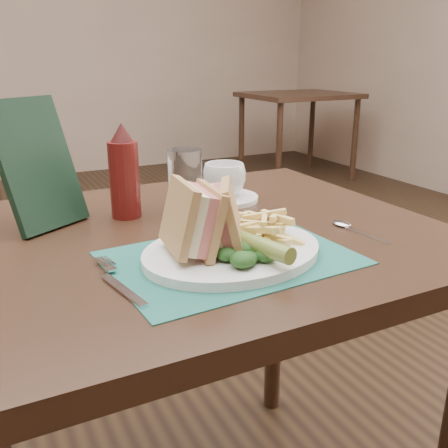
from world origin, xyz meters
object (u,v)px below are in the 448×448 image
(check_presenter, at_px, (37,164))
(table_bg_right, at_px, (297,136))
(drinking_glass, at_px, (185,181))
(ketchup_bottle, at_px, (124,171))
(plate, at_px, (232,252))
(coffee_cup, at_px, (224,180))
(table_main, at_px, (198,399))
(sandwich_half_b, at_px, (205,216))
(placemat, at_px, (230,258))
(saucer, at_px, (224,198))
(sandwich_half_a, at_px, (179,220))

(check_presenter, bearing_deg, table_bg_right, 15.75)
(drinking_glass, relative_size, check_presenter, 0.54)
(drinking_glass, bearing_deg, check_presenter, 171.05)
(ketchup_bottle, height_order, check_presenter, check_presenter)
(table_bg_right, xyz_separation_m, plate, (-2.24, -3.03, 0.38))
(coffee_cup, bearing_deg, check_presenter, -179.97)
(table_main, relative_size, coffee_cup, 9.65)
(plate, bearing_deg, sandwich_half_b, 146.49)
(table_main, height_order, coffee_cup, coffee_cup)
(placemat, bearing_deg, plate, 31.06)
(placemat, xyz_separation_m, coffee_cup, (0.14, 0.30, 0.05))
(saucer, bearing_deg, sandwich_half_b, -121.92)
(plate, distance_m, drinking_glass, 0.27)
(sandwich_half_b, height_order, ketchup_bottle, ketchup_bottle)
(table_bg_right, bearing_deg, plate, -126.51)
(plate, height_order, saucer, plate)
(placemat, relative_size, drinking_glass, 2.89)
(plate, height_order, coffee_cup, coffee_cup)
(plate, height_order, check_presenter, check_presenter)
(table_main, distance_m, sandwich_half_b, 0.46)
(placemat, xyz_separation_m, sandwich_half_b, (-0.03, 0.02, 0.07))
(placemat, height_order, sandwich_half_b, sandwich_half_b)
(placemat, distance_m, coffee_cup, 0.34)
(sandwich_half_b, distance_m, ketchup_bottle, 0.27)
(sandwich_half_a, bearing_deg, plate, 0.87)
(sandwich_half_a, relative_size, coffee_cup, 1.22)
(placemat, xyz_separation_m, check_presenter, (-0.24, 0.30, 0.12))
(table_bg_right, height_order, plate, plate)
(sandwich_half_b, bearing_deg, drinking_glass, 103.20)
(sandwich_half_a, distance_m, coffee_cup, 0.37)
(drinking_glass, height_order, ketchup_bottle, ketchup_bottle)
(plate, bearing_deg, ketchup_bottle, 98.32)
(table_bg_right, height_order, coffee_cup, coffee_cup)
(placemat, distance_m, ketchup_bottle, 0.31)
(placemat, bearing_deg, sandwich_half_b, 148.34)
(check_presenter, bearing_deg, table_main, -64.29)
(sandwich_half_b, relative_size, coffee_cup, 1.13)
(drinking_glass, bearing_deg, coffee_cup, 21.34)
(placemat, bearing_deg, saucer, 64.84)
(plate, distance_m, ketchup_bottle, 0.31)
(sandwich_half_a, height_order, saucer, sandwich_half_a)
(drinking_glass, distance_m, check_presenter, 0.28)
(plate, relative_size, coffee_cup, 3.22)
(table_bg_right, distance_m, sandwich_half_a, 3.84)
(placemat, bearing_deg, check_presenter, 128.26)
(saucer, xyz_separation_m, coffee_cup, (0.00, 0.00, 0.04))
(sandwich_half_b, bearing_deg, plate, 4.31)
(plate, bearing_deg, check_presenter, 119.95)
(table_main, xyz_separation_m, table_bg_right, (2.24, 2.88, 0.00))
(table_bg_right, distance_m, ketchup_bottle, 3.63)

